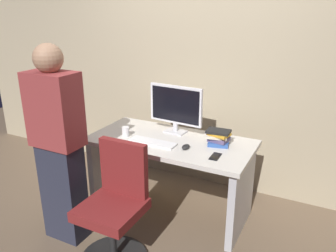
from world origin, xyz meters
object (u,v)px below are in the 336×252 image
(person_at_desk, at_px, (59,146))
(book_stack, at_px, (218,138))
(monitor, at_px, (176,107))
(cell_phone, at_px, (215,156))
(desk, at_px, (170,163))
(cup_near_keyboard, at_px, (126,132))
(office_chair, at_px, (116,210))
(keyboard, at_px, (153,142))
(mouse, at_px, (186,147))

(person_at_desk, relative_size, book_stack, 7.80)
(monitor, xyz_separation_m, cell_phone, (0.53, -0.35, -0.25))
(desk, xyz_separation_m, cup_near_keyboard, (-0.41, -0.10, 0.27))
(office_chair, distance_m, monitor, 1.11)
(office_chair, height_order, cup_near_keyboard, office_chair)
(keyboard, relative_size, cup_near_keyboard, 4.70)
(desk, xyz_separation_m, monitor, (-0.04, 0.19, 0.48))
(office_chair, distance_m, mouse, 0.78)
(mouse, bearing_deg, desk, 149.90)
(person_at_desk, relative_size, monitor, 3.03)
(monitor, bearing_deg, desk, -77.63)
(desk, relative_size, monitor, 2.74)
(cell_phone, bearing_deg, keyboard, 176.59)
(person_at_desk, height_order, monitor, person_at_desk)
(person_at_desk, height_order, mouse, person_at_desk)
(office_chair, xyz_separation_m, book_stack, (0.51, 0.84, 0.38))
(person_at_desk, xyz_separation_m, mouse, (0.83, 0.61, -0.08))
(cup_near_keyboard, relative_size, cell_phone, 0.64)
(monitor, distance_m, keyboard, 0.42)
(cup_near_keyboard, height_order, cell_phone, cup_near_keyboard)
(person_at_desk, height_order, cell_phone, person_at_desk)
(desk, relative_size, cup_near_keyboard, 16.20)
(desk, distance_m, office_chair, 0.77)
(desk, bearing_deg, monitor, 102.37)
(monitor, bearing_deg, keyboard, -100.45)
(keyboard, height_order, cup_near_keyboard, cup_near_keyboard)
(book_stack, bearing_deg, monitor, 166.82)
(office_chair, distance_m, cell_phone, 0.88)
(desk, height_order, person_at_desk, person_at_desk)
(office_chair, xyz_separation_m, mouse, (0.29, 0.64, 0.33))
(mouse, distance_m, cell_phone, 0.28)
(keyboard, bearing_deg, office_chair, -87.44)
(cup_near_keyboard, relative_size, book_stack, 0.44)
(mouse, distance_m, book_stack, 0.30)
(mouse, xyz_separation_m, book_stack, (0.22, 0.20, 0.05))
(cup_near_keyboard, bearing_deg, office_chair, -63.65)
(desk, distance_m, keyboard, 0.30)
(book_stack, xyz_separation_m, cell_phone, (0.06, -0.25, -0.06))
(mouse, bearing_deg, book_stack, 42.55)
(person_at_desk, xyz_separation_m, book_stack, (1.05, 0.82, -0.03))
(mouse, bearing_deg, cell_phone, -8.94)
(mouse, relative_size, book_stack, 0.48)
(person_at_desk, bearing_deg, desk, 49.37)
(keyboard, distance_m, cell_phone, 0.59)
(mouse, xyz_separation_m, cup_near_keyboard, (-0.62, 0.01, 0.03))
(desk, bearing_deg, cup_near_keyboard, -165.85)
(monitor, bearing_deg, office_chair, -92.85)
(cup_near_keyboard, bearing_deg, mouse, -1.27)
(desk, xyz_separation_m, book_stack, (0.42, 0.08, 0.30))
(office_chair, bearing_deg, mouse, 65.40)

